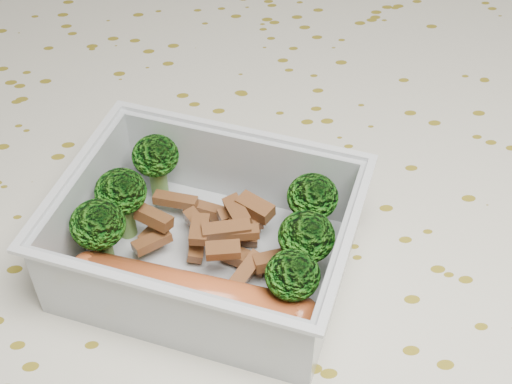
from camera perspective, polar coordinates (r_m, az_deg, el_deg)
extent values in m
cube|color=brown|center=(0.50, 0.77, -3.50)|extent=(1.40, 0.90, 0.04)
cube|color=beige|center=(0.48, 0.79, -1.69)|extent=(1.46, 0.96, 0.01)
cube|color=silver|center=(0.45, -3.76, -5.82)|extent=(0.20, 0.18, 0.00)
cube|color=silver|center=(0.46, -1.30, 1.95)|extent=(0.15, 0.07, 0.05)
cube|color=silver|center=(0.39, -7.12, -9.70)|extent=(0.15, 0.07, 0.05)
cube|color=silver|center=(0.41, 6.54, -5.95)|extent=(0.05, 0.11, 0.05)
cube|color=silver|center=(0.45, -13.39, -0.96)|extent=(0.05, 0.11, 0.05)
cube|color=silver|center=(0.45, -1.18, 4.94)|extent=(0.16, 0.07, 0.00)
cube|color=silver|center=(0.37, -7.78, -7.68)|extent=(0.16, 0.07, 0.00)
cube|color=silver|center=(0.39, 7.49, -3.48)|extent=(0.05, 0.12, 0.00)
cube|color=silver|center=(0.43, -14.50, 1.74)|extent=(0.05, 0.12, 0.00)
cylinder|color=#608C3F|center=(0.48, -7.76, 0.74)|extent=(0.02, 0.02, 0.03)
ellipsoid|color=#307915|center=(0.46, -8.05, 2.89)|extent=(0.03, 0.03, 0.03)
cylinder|color=#608C3F|center=(0.45, 4.37, -2.55)|extent=(0.02, 0.02, 0.03)
ellipsoid|color=#307915|center=(0.43, 4.55, -0.38)|extent=(0.03, 0.03, 0.03)
cylinder|color=#608C3F|center=(0.46, -10.37, -2.12)|extent=(0.02, 0.02, 0.03)
ellipsoid|color=#307915|center=(0.44, -10.77, 0.02)|extent=(0.03, 0.03, 0.03)
cylinder|color=#608C3F|center=(0.43, 3.89, -5.72)|extent=(0.02, 0.02, 0.03)
ellipsoid|color=#307915|center=(0.41, 4.06, -3.58)|extent=(0.03, 0.03, 0.03)
cylinder|color=#608C3F|center=(0.44, -12.06, -4.65)|extent=(0.02, 0.02, 0.03)
ellipsoid|color=#307915|center=(0.42, -12.54, -2.54)|extent=(0.03, 0.03, 0.03)
cylinder|color=#608C3F|center=(0.41, 2.82, -8.75)|extent=(0.02, 0.02, 0.03)
ellipsoid|color=#307915|center=(0.39, 2.94, -6.66)|extent=(0.03, 0.03, 0.03)
cube|color=brown|center=(0.44, -4.83, -4.39)|extent=(0.01, 0.02, 0.01)
cube|color=brown|center=(0.44, -1.51, -1.58)|extent=(0.02, 0.03, 0.01)
cube|color=brown|center=(0.44, -0.79, -2.38)|extent=(0.02, 0.01, 0.01)
cube|color=brown|center=(0.42, -2.65, -4.66)|extent=(0.02, 0.01, 0.01)
cube|color=brown|center=(0.45, -1.28, -2.92)|extent=(0.03, 0.02, 0.01)
cube|color=brown|center=(0.44, -8.33, -3.95)|extent=(0.03, 0.02, 0.01)
cube|color=brown|center=(0.46, -8.25, -3.26)|extent=(0.02, 0.02, 0.01)
cube|color=brown|center=(0.44, -8.17, -2.07)|extent=(0.03, 0.02, 0.01)
cube|color=brown|center=(0.44, -0.88, -5.40)|extent=(0.03, 0.03, 0.01)
cube|color=brown|center=(0.42, -0.78, -6.30)|extent=(0.02, 0.03, 0.01)
cube|color=brown|center=(0.45, -4.78, -2.42)|extent=(0.02, 0.02, 0.01)
cube|color=brown|center=(0.45, -1.33, -1.51)|extent=(0.03, 0.02, 0.01)
cube|color=brown|center=(0.43, -1.11, -3.27)|extent=(0.02, 0.01, 0.01)
cube|color=brown|center=(0.44, -0.06, -1.23)|extent=(0.03, 0.02, 0.01)
cube|color=brown|center=(0.45, -1.28, -3.64)|extent=(0.02, 0.01, 0.01)
cube|color=brown|center=(0.43, 1.38, -5.48)|extent=(0.02, 0.01, 0.01)
cube|color=brown|center=(0.46, -6.47, -0.66)|extent=(0.03, 0.02, 0.01)
cube|color=brown|center=(0.43, -2.39, -3.07)|extent=(0.03, 0.01, 0.01)
cube|color=brown|center=(0.47, -4.11, -1.43)|extent=(0.03, 0.02, 0.01)
cube|color=brown|center=(0.43, -4.55, -2.99)|extent=(0.01, 0.02, 0.01)
cylinder|color=#C25326|center=(0.41, -5.13, -8.22)|extent=(0.13, 0.07, 0.03)
sphere|color=#C25326|center=(0.40, 3.45, -10.10)|extent=(0.03, 0.03, 0.03)
sphere|color=#C25326|center=(0.43, -13.04, -6.30)|extent=(0.03, 0.03, 0.03)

